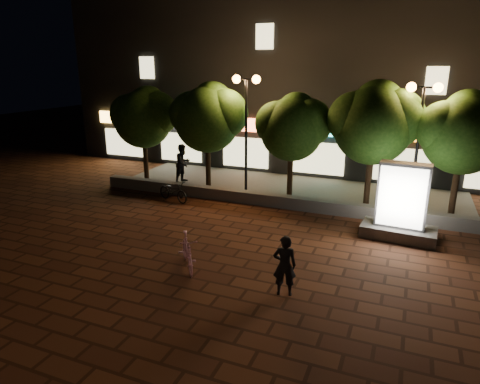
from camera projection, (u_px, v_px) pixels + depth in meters
The scene contains 16 objects.
ground at pixel (231, 241), 14.16m from camera, with size 80.00×80.00×0.00m, color #562D1B.
retaining_wall at pixel (269, 200), 17.63m from camera, with size 16.00×0.45×0.50m, color #5E5B57.
sidewalk at pixel (285, 189), 19.91m from camera, with size 16.00×5.00×0.08m, color #5E5B57.
building_block at pixel (320, 77), 24.22m from camera, with size 28.00×8.12×11.30m.
tree_far_left at pixel (144, 115), 20.56m from camera, with size 3.36×2.80×4.63m.
tree_left at pixel (209, 115), 19.24m from camera, with size 3.60×3.00×4.89m.
tree_mid at pixel (293, 125), 17.87m from camera, with size 3.24×2.70×4.50m.
tree_right at pixel (375, 120), 16.57m from camera, with size 3.72×3.10×5.07m.
tree_far_right at pixel (465, 130), 15.47m from camera, with size 3.48×2.90×4.76m.
street_lamp_left at pixel (246, 104), 18.14m from camera, with size 1.26×0.36×5.18m.
street_lamp_right at pixel (421, 115), 15.65m from camera, with size 1.26×0.36×4.98m.
ad_kiosk at pixel (401, 208), 14.12m from camera, with size 2.50×1.39×2.62m.
scooter_pink at pixel (187, 252), 12.11m from camera, with size 0.49×1.73×1.04m, color pink.
rider at pixel (285, 265), 10.64m from camera, with size 0.59×0.39×1.63m, color black.
scooter_parked at pixel (173, 191), 18.14m from camera, with size 0.60×1.71×0.90m, color black.
pedestrian at pixel (183, 163), 20.69m from camera, with size 0.92×0.72×1.90m, color black.
Camera 1 is at (5.23, -11.99, 5.69)m, focal length 31.52 mm.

